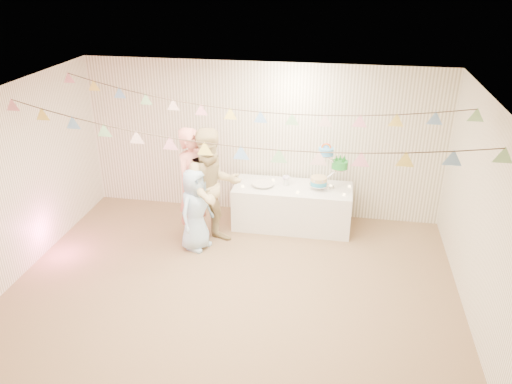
% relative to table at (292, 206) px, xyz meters
% --- Properties ---
extents(floor, '(6.00, 6.00, 0.00)m').
position_rel_table_xyz_m(floor, '(-0.59, -2.02, -0.36)').
color(floor, brown).
rests_on(floor, ground).
extents(ceiling, '(6.00, 6.00, 0.00)m').
position_rel_table_xyz_m(ceiling, '(-0.59, -2.02, 2.24)').
color(ceiling, silver).
rests_on(ceiling, ground).
extents(back_wall, '(6.00, 6.00, 0.00)m').
position_rel_table_xyz_m(back_wall, '(-0.59, 0.48, 0.94)').
color(back_wall, white).
rests_on(back_wall, ground).
extents(front_wall, '(6.00, 6.00, 0.00)m').
position_rel_table_xyz_m(front_wall, '(-0.59, -4.52, 0.94)').
color(front_wall, white).
rests_on(front_wall, ground).
extents(left_wall, '(5.00, 5.00, 0.00)m').
position_rel_table_xyz_m(left_wall, '(-3.59, -2.02, 0.94)').
color(left_wall, white).
rests_on(left_wall, ground).
extents(right_wall, '(5.00, 5.00, 0.00)m').
position_rel_table_xyz_m(right_wall, '(2.41, -2.02, 0.94)').
color(right_wall, white).
rests_on(right_wall, ground).
extents(table, '(1.90, 0.76, 0.71)m').
position_rel_table_xyz_m(table, '(0.00, 0.00, 0.00)').
color(table, white).
rests_on(table, floor).
extents(cake_stand, '(0.64, 0.37, 0.71)m').
position_rel_table_xyz_m(cake_stand, '(0.55, 0.05, 0.75)').
color(cake_stand, silver).
rests_on(cake_stand, table).
extents(cake_bottom, '(0.31, 0.31, 0.15)m').
position_rel_table_xyz_m(cake_bottom, '(0.40, -0.01, 0.48)').
color(cake_bottom, '#2997C2').
rests_on(cake_bottom, cake_stand).
extents(cake_middle, '(0.27, 0.27, 0.22)m').
position_rel_table_xyz_m(cake_middle, '(0.73, 0.14, 0.75)').
color(cake_middle, green).
rests_on(cake_middle, cake_stand).
extents(cake_top_tier, '(0.25, 0.25, 0.19)m').
position_rel_table_xyz_m(cake_top_tier, '(0.49, 0.02, 1.02)').
color(cake_top_tier, '#4398D5').
rests_on(cake_top_tier, cake_stand).
extents(platter, '(0.35, 0.35, 0.02)m').
position_rel_table_xyz_m(platter, '(-0.48, -0.05, 0.40)').
color(platter, white).
rests_on(platter, table).
extents(posy, '(0.15, 0.15, 0.17)m').
position_rel_table_xyz_m(posy, '(-0.12, 0.05, 0.48)').
color(posy, white).
rests_on(posy, table).
extents(person_adult_a, '(0.67, 0.79, 1.83)m').
position_rel_table_xyz_m(person_adult_a, '(-1.45, -0.65, 0.56)').
color(person_adult_a, '#DD8073').
rests_on(person_adult_a, floor).
extents(person_adult_b, '(1.15, 1.09, 1.87)m').
position_rel_table_xyz_m(person_adult_b, '(-1.14, -0.74, 0.58)').
color(person_adult_b, tan).
rests_on(person_adult_b, floor).
extents(person_child, '(0.62, 0.74, 1.30)m').
position_rel_table_xyz_m(person_child, '(-1.36, -0.93, 0.29)').
color(person_child, '#A9CFEF').
rests_on(person_child, floor).
extents(bunting_back, '(5.60, 1.10, 0.40)m').
position_rel_table_xyz_m(bunting_back, '(-0.59, -0.92, 1.99)').
color(bunting_back, pink).
rests_on(bunting_back, ceiling).
extents(bunting_front, '(5.60, 0.90, 0.36)m').
position_rel_table_xyz_m(bunting_front, '(-0.59, -2.22, 1.96)').
color(bunting_front, '#72A5E5').
rests_on(bunting_front, ceiling).
extents(tealight_0, '(0.04, 0.04, 0.03)m').
position_rel_table_xyz_m(tealight_0, '(-0.80, -0.15, 0.37)').
color(tealight_0, '#FFD88C').
rests_on(tealight_0, table).
extents(tealight_1, '(0.04, 0.04, 0.03)m').
position_rel_table_xyz_m(tealight_1, '(-0.35, 0.18, 0.37)').
color(tealight_1, '#FFD88C').
rests_on(tealight_1, table).
extents(tealight_2, '(0.04, 0.04, 0.03)m').
position_rel_table_xyz_m(tealight_2, '(0.10, -0.22, 0.37)').
color(tealight_2, '#FFD88C').
rests_on(tealight_2, table).
extents(tealight_3, '(0.04, 0.04, 0.03)m').
position_rel_table_xyz_m(tealight_3, '(0.35, 0.22, 0.37)').
color(tealight_3, '#FFD88C').
rests_on(tealight_3, table).
extents(tealight_4, '(0.04, 0.04, 0.03)m').
position_rel_table_xyz_m(tealight_4, '(0.82, -0.18, 0.37)').
color(tealight_4, '#FFD88C').
rests_on(tealight_4, table).
extents(tealight_5, '(0.04, 0.04, 0.03)m').
position_rel_table_xyz_m(tealight_5, '(0.90, 0.15, 0.37)').
color(tealight_5, '#FFD88C').
rests_on(tealight_5, table).
extents(tealight_6, '(0.04, 0.04, 0.03)m').
position_rel_table_xyz_m(tealight_6, '(0.60, 0.11, 0.37)').
color(tealight_6, '#FFD88C').
rests_on(tealight_6, table).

